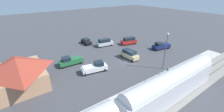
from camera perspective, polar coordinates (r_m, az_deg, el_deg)
ground_plane at (r=36.33m, az=5.98°, el=-2.12°), size 200.00×200.00×0.00m
railway_track at (r=29.06m, az=25.03°, el=-11.78°), size 4.80×70.00×0.30m
platform at (r=30.62m, az=18.64°, el=-8.53°), size 3.20×46.00×0.30m
station_building at (r=30.89m, az=-32.09°, el=-5.18°), size 10.40×8.65×5.43m
pedestrian_on_platform at (r=31.61m, az=20.49°, el=-5.34°), size 0.36×0.36×1.71m
pedestrian_waiting_far at (r=26.51m, az=12.66°, el=-10.39°), size 0.36×0.36×1.71m
pickup_navy at (r=45.63m, az=18.30°, el=3.79°), size 2.98×5.68×2.14m
suv_tan at (r=37.53m, az=6.70°, el=0.68°), size 4.97×2.55×2.22m
pickup_white at (r=31.66m, az=-6.58°, el=-4.29°), size 2.94×5.67×2.14m
suv_red at (r=47.49m, az=6.48°, el=5.84°), size 3.02×5.22×2.22m
sedan_black at (r=48.36m, az=-9.83°, el=5.64°), size 4.56×2.40×1.74m
pickup_green at (r=35.51m, az=-15.63°, el=-1.76°), size 2.25×5.50×2.14m
suv_silver at (r=45.68m, az=-2.82°, el=5.21°), size 2.57×5.11×2.22m
light_pole_near_platform at (r=32.83m, az=19.94°, el=3.17°), size 0.44×0.44×8.10m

